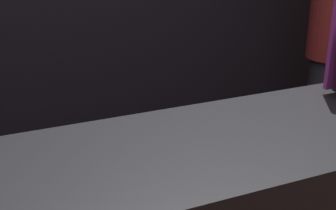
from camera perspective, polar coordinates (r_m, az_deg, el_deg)
person_bystander at (r=3.14m, az=19.60°, el=6.81°), size 0.34×0.34×1.80m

